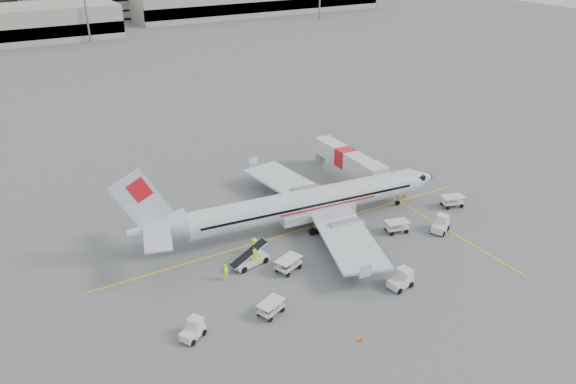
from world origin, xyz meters
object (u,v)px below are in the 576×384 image
aircraft (307,186)px  tug_mid (400,279)px  tug_fore (441,224)px  tug_aft (192,330)px  jet_bridge (345,164)px  belt_loader (250,253)px

aircraft → tug_mid: aircraft is taller
tug_fore → tug_aft: (-29.03, -2.62, -0.08)m
aircraft → tug_mid: (1.21, -13.94, -3.93)m
tug_mid → tug_aft: 18.93m
tug_fore → jet_bridge: bearing=64.3°
aircraft → tug_fore: bearing=-29.8°
jet_bridge → tug_fore: 16.57m
jet_bridge → tug_mid: jet_bridge is taller
belt_loader → tug_mid: 14.21m
aircraft → jet_bridge: size_ratio=2.32×
belt_loader → tug_mid: belt_loader is taller
tug_mid → tug_aft: bearing=162.1°
tug_fore → tug_aft: tug_fore is taller
jet_bridge → belt_loader: (-19.70, -12.05, -0.68)m
jet_bridge → tug_mid: (-9.74, -22.17, -1.09)m
aircraft → jet_bridge: 13.98m
tug_fore → tug_mid: (-10.34, -5.64, 0.00)m
belt_loader → jet_bridge: bearing=21.2°
aircraft → tug_mid: size_ratio=15.34×
aircraft → tug_mid: 14.53m
jet_bridge → belt_loader: size_ratio=3.15×
aircraft → tug_aft: aircraft is taller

